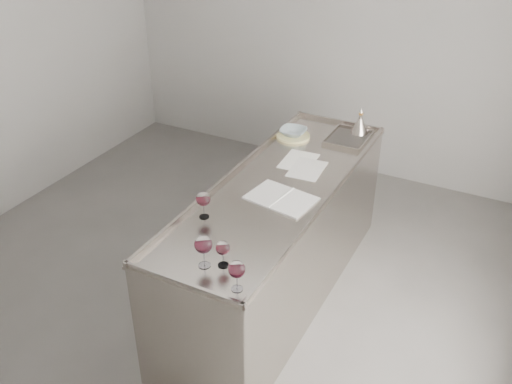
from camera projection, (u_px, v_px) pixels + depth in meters
The scene contains 12 objects.
room_shell at pixel (190, 126), 3.65m from camera, with size 4.54×5.04×2.84m.
counter at pixel (278, 241), 4.15m from camera, with size 0.77×2.42×0.97m.
wine_glass_left at pixel (203, 199), 3.51m from camera, with size 0.09×0.09×0.18m.
wine_glass_middle at pixel (203, 245), 3.08m from camera, with size 0.10×0.10×0.20m.
wine_glass_right at pixel (237, 270), 2.92m from camera, with size 0.09×0.09×0.18m.
wine_glass_small at pixel (223, 249), 3.10m from camera, with size 0.08×0.08×0.16m.
notebook at pixel (281, 198), 3.76m from camera, with size 0.47×0.36×0.02m.
loose_paper_top at pixel (299, 161), 4.22m from camera, with size 0.23×0.33×0.00m, color white.
loose_paper_under at pixel (307, 169), 4.11m from camera, with size 0.23×0.32×0.00m, color silver.
trivet at pixel (293, 136), 4.58m from camera, with size 0.27×0.27×0.02m, color #D3CC89.
ceramic_bowl at pixel (293, 132), 4.56m from camera, with size 0.21×0.21×0.05m, color #9AACB3.
wine_funnel at pixel (360, 125), 4.62m from camera, with size 0.15×0.15×0.22m.
Camera 1 is at (1.92, -2.78, 2.90)m, focal length 40.00 mm.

